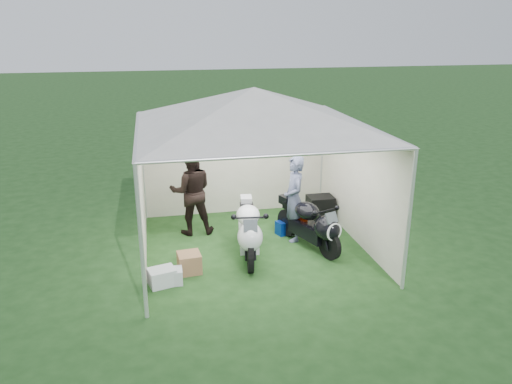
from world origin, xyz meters
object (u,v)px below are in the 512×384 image
(motorcycle_black, at_px, (311,224))
(crate_2, at_px, (172,276))
(crate_0, at_px, (162,277))
(equipment_box, at_px, (320,208))
(canopy_tent, at_px, (254,112))
(person_dark_jacket, at_px, (191,191))
(paddock_stand, at_px, (285,227))
(crate_1, at_px, (189,263))
(motorcycle_white, at_px, (249,230))
(person_blue_jacket, at_px, (294,199))

(motorcycle_black, xyz_separation_m, crate_2, (-2.62, -0.82, -0.38))
(crate_0, height_order, crate_2, crate_0)
(equipment_box, height_order, crate_0, equipment_box)
(canopy_tent, height_order, motorcycle_black, canopy_tent)
(person_dark_jacket, bearing_deg, canopy_tent, 140.23)
(paddock_stand, bearing_deg, canopy_tent, -146.43)
(equipment_box, distance_m, crate_1, 3.46)
(crate_1, xyz_separation_m, crate_2, (-0.31, -0.34, -0.05))
(paddock_stand, xyz_separation_m, crate_1, (-2.03, -1.25, 0.03))
(motorcycle_white, xyz_separation_m, crate_2, (-1.41, -0.70, -0.41))
(motorcycle_white, distance_m, crate_2, 1.63)
(motorcycle_white, distance_m, motorcycle_black, 1.22)
(person_blue_jacket, bearing_deg, crate_1, -64.91)
(person_dark_jacket, bearing_deg, motorcycle_black, 151.48)
(motorcycle_black, distance_m, person_dark_jacket, 2.46)
(person_dark_jacket, relative_size, equipment_box, 3.27)
(equipment_box, bearing_deg, motorcycle_black, -115.58)
(crate_0, distance_m, crate_1, 0.59)
(paddock_stand, distance_m, crate_0, 2.98)
(motorcycle_white, distance_m, paddock_stand, 1.35)
(person_blue_jacket, relative_size, crate_1, 4.44)
(crate_2, bearing_deg, canopy_tent, 34.56)
(crate_0, bearing_deg, motorcycle_white, 24.61)
(motorcycle_white, xyz_separation_m, equipment_box, (1.85, 1.45, -0.26))
(crate_2, bearing_deg, motorcycle_black, 17.29)
(motorcycle_white, relative_size, crate_2, 5.77)
(motorcycle_black, distance_m, crate_0, 2.93)
(paddock_stand, relative_size, crate_1, 0.96)
(paddock_stand, xyz_separation_m, crate_0, (-2.50, -1.61, 0.00))
(crate_1, relative_size, crate_2, 1.13)
(person_blue_jacket, relative_size, crate_0, 3.99)
(motorcycle_white, xyz_separation_m, person_blue_jacket, (1.01, 0.61, 0.30))
(motorcycle_black, xyz_separation_m, crate_0, (-2.78, -0.84, -0.36))
(person_dark_jacket, xyz_separation_m, person_blue_jacket, (1.90, -0.73, -0.05))
(motorcycle_white, bearing_deg, paddock_stand, 51.99)
(paddock_stand, height_order, equipment_box, equipment_box)
(canopy_tent, height_order, crate_0, canopy_tent)
(motorcycle_black, relative_size, person_dark_jacket, 0.99)
(motorcycle_black, distance_m, crate_1, 2.39)
(motorcycle_black, bearing_deg, motorcycle_white, 165.44)
(crate_1, bearing_deg, person_dark_jacket, 82.96)
(canopy_tent, xyz_separation_m, motorcycle_white, (-0.18, -0.40, -2.04))
(canopy_tent, relative_size, crate_0, 13.48)
(canopy_tent, distance_m, motorcycle_black, 2.34)
(motorcycle_black, relative_size, paddock_stand, 4.80)
(canopy_tent, bearing_deg, crate_2, -145.44)
(canopy_tent, relative_size, person_dark_jacket, 3.20)
(motorcycle_white, height_order, motorcycle_black, motorcycle_white)
(canopy_tent, distance_m, person_blue_jacket, 1.94)
(crate_0, bearing_deg, motorcycle_black, 16.73)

